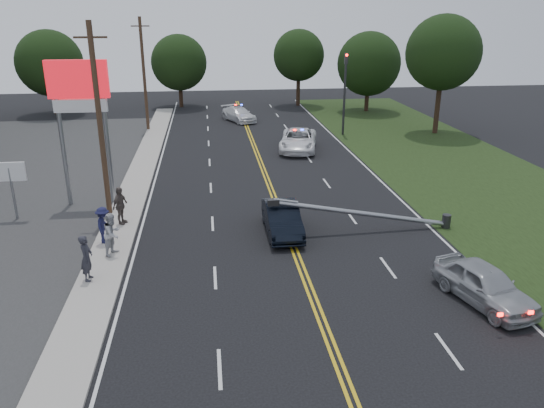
{
  "coord_description": "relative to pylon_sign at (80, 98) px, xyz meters",
  "views": [
    {
      "loc": [
        -3.77,
        -15.7,
        10.35
      ],
      "look_at": [
        -0.84,
        7.94,
        1.7
      ],
      "focal_mm": 35.0,
      "sensor_mm": 36.0,
      "label": 1
    }
  ],
  "objects": [
    {
      "name": "centerline_yellow",
      "position": [
        10.5,
        -4.0,
        -5.99
      ],
      "size": [
        0.36,
        80.0,
        0.0
      ],
      "primitive_type": "cube",
      "color": "gold",
      "rests_on": "ground"
    },
    {
      "name": "bystander_a",
      "position": [
        1.71,
        -9.74,
        -4.91
      ],
      "size": [
        0.51,
        0.73,
        1.93
      ],
      "primitive_type": "imported",
      "rotation": [
        0.0,
        0.0,
        1.5
      ],
      "color": "#2A2A32",
      "rests_on": "sidewalk"
    },
    {
      "name": "waiting_sedan",
      "position": [
        16.8,
        -13.21,
        -5.25
      ],
      "size": [
        2.86,
        4.71,
        1.5
      ],
      "primitive_type": "imported",
      "rotation": [
        0.0,
        0.0,
        0.27
      ],
      "color": "#A1A5A9",
      "rests_on": "ground"
    },
    {
      "name": "bystander_c",
      "position": [
        1.73,
        -6.02,
        -5.0
      ],
      "size": [
        0.72,
        1.17,
        1.76
      ],
      "primitive_type": "imported",
      "rotation": [
        0.0,
        0.0,
        1.51
      ],
      "color": "#191A3F",
      "rests_on": "sidewalk"
    },
    {
      "name": "fallen_streetlight",
      "position": [
        14.69,
        -6.0,
        -5.08
      ],
      "size": [
        9.36,
        0.44,
        1.91
      ],
      "color": "#2D2D30",
      "rests_on": "ground"
    },
    {
      "name": "tree_7",
      "position": [
        17.45,
        31.97,
        -0.3
      ],
      "size": [
        5.79,
        5.79,
        8.6
      ],
      "color": "black",
      "rests_on": "ground"
    },
    {
      "name": "crashed_sedan",
      "position": [
        10.22,
        -5.65,
        -5.25
      ],
      "size": [
        1.61,
        4.57,
        1.5
      ],
      "primitive_type": "imported",
      "rotation": [
        0.0,
        0.0,
        0.0
      ],
      "color": "black",
      "rests_on": "ground"
    },
    {
      "name": "small_sign",
      "position": [
        -3.5,
        -2.0,
        -3.66
      ],
      "size": [
        1.6,
        0.14,
        3.1
      ],
      "color": "gray",
      "rests_on": "ground"
    },
    {
      "name": "sidewalk",
      "position": [
        2.1,
        -4.0,
        -5.94
      ],
      "size": [
        1.8,
        70.0,
        0.12
      ],
      "primitive_type": "cube",
      "color": "#A8A298",
      "rests_on": "ground"
    },
    {
      "name": "traffic_signal",
      "position": [
        18.8,
        16.0,
        -1.79
      ],
      "size": [
        0.28,
        0.41,
        7.05
      ],
      "color": "#2D2D30",
      "rests_on": "ground"
    },
    {
      "name": "tree_5",
      "position": [
        -9.32,
        29.7,
        -0.68
      ],
      "size": [
        6.82,
        6.82,
        8.73
      ],
      "color": "black",
      "rests_on": "ground"
    },
    {
      "name": "utility_pole_mid",
      "position": [
        1.3,
        -2.0,
        -0.91
      ],
      "size": [
        1.6,
        0.28,
        10.0
      ],
      "color": "#382619",
      "rests_on": "ground"
    },
    {
      "name": "tree_8",
      "position": [
        24.34,
        27.36,
        -0.91
      ],
      "size": [
        6.79,
        6.79,
        8.49
      ],
      "color": "black",
      "rests_on": "ground"
    },
    {
      "name": "emergency_b",
      "position": [
        9.94,
        23.29,
        -5.3
      ],
      "size": [
        3.74,
        5.2,
        1.4
      ],
      "primitive_type": "imported",
      "rotation": [
        0.0,
        0.0,
        0.42
      ],
      "color": "silver",
      "rests_on": "ground"
    },
    {
      "name": "bystander_b",
      "position": [
        2.36,
        -7.36,
        -4.91
      ],
      "size": [
        1.07,
        1.17,
        1.94
      ],
      "primitive_type": "imported",
      "rotation": [
        0.0,
        0.0,
        1.13
      ],
      "color": "#A6A6AA",
      "rests_on": "sidewalk"
    },
    {
      "name": "ground",
      "position": [
        10.5,
        -14.0,
        -6.0
      ],
      "size": [
        120.0,
        120.0,
        0.0
      ],
      "primitive_type": "plane",
      "color": "black",
      "rests_on": "ground"
    },
    {
      "name": "tree_6",
      "position": [
        3.88,
        32.66,
        -1.02
      ],
      "size": [
        6.22,
        6.22,
        8.1
      ],
      "color": "black",
      "rests_on": "ground"
    },
    {
      "name": "grass_verge",
      "position": [
        24.0,
        -4.0,
        -5.99
      ],
      "size": [
        12.0,
        80.0,
        0.01
      ],
      "primitive_type": "cube",
      "color": "black",
      "rests_on": "ground"
    },
    {
      "name": "tree_9",
      "position": [
        27.27,
        15.58,
        1.04
      ],
      "size": [
        6.44,
        6.44,
        10.28
      ],
      "color": "black",
      "rests_on": "ground"
    },
    {
      "name": "utility_pole_far",
      "position": [
        1.3,
        20.0,
        -0.91
      ],
      "size": [
        1.6,
        0.28,
        10.0
      ],
      "color": "#382619",
      "rests_on": "ground"
    },
    {
      "name": "bystander_d",
      "position": [
        2.17,
        -3.68,
        -4.9
      ],
      "size": [
        0.92,
        1.23,
        1.95
      ],
      "primitive_type": "imported",
      "rotation": [
        0.0,
        0.0,
        1.12
      ],
      "color": "#584D46",
      "rests_on": "sidewalk"
    },
    {
      "name": "emergency_a",
      "position": [
        13.85,
        10.82,
        -5.18
      ],
      "size": [
        3.96,
        6.35,
        1.64
      ],
      "primitive_type": "imported",
      "rotation": [
        0.0,
        0.0,
        -0.22
      ],
      "color": "white",
      "rests_on": "ground"
    },
    {
      "name": "pylon_sign",
      "position": [
        0.0,
        0.0,
        0.0
      ],
      "size": [
        3.2,
        0.35,
        8.0
      ],
      "color": "gray",
      "rests_on": "ground"
    }
  ]
}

